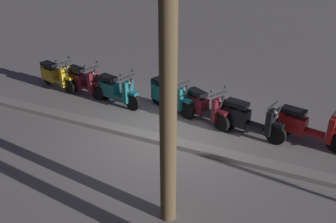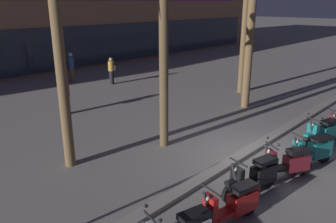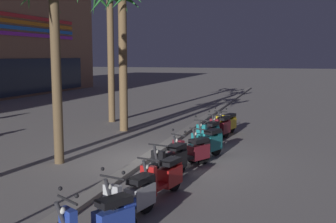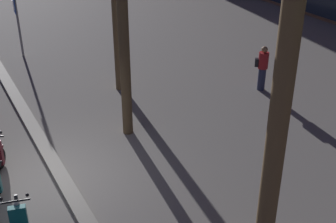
{
  "view_description": "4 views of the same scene",
  "coord_description": "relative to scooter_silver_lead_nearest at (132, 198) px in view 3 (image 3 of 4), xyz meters",
  "views": [
    {
      "loc": [
        -3.38,
        7.51,
        4.86
      ],
      "look_at": [
        -0.19,
        0.59,
        1.02
      ],
      "focal_mm": 38.85,
      "sensor_mm": 36.0,
      "label": 1
    },
    {
      "loc": [
        -8.51,
        -4.32,
        4.53
      ],
      "look_at": [
        -1.4,
        2.38,
        1.31
      ],
      "focal_mm": 35.41,
      "sensor_mm": 36.0,
      "label": 2
    },
    {
      "loc": [
        -11.88,
        -3.94,
        3.2
      ],
      "look_at": [
        1.14,
        0.05,
        1.38
      ],
      "focal_mm": 44.43,
      "sensor_mm": 36.0,
      "label": 3
    },
    {
      "loc": [
        9.35,
        -1.7,
        6.6
      ],
      "look_at": [
        -0.34,
        3.6,
        0.85
      ],
      "focal_mm": 48.51,
      "sensor_mm": 36.0,
      "label": 4
    }
  ],
  "objects": [
    {
      "name": "ground_plane",
      "position": [
        4.64,
        0.99,
        -0.45
      ],
      "size": [
        200.0,
        200.0,
        0.0
      ],
      "primitive_type": "plane",
      "color": "gray"
    },
    {
      "name": "scooter_maroon_tail_end",
      "position": [
        4.18,
        -0.19,
        -0.0
      ],
      "size": [
        1.58,
        0.97,
        1.17
      ],
      "color": "black",
      "rests_on": "ground"
    },
    {
      "name": "scooter_teal_gap_after_mid",
      "position": [
        7.01,
        -0.09,
        0.01
      ],
      "size": [
        1.71,
        0.71,
        1.17
      ],
      "color": "black",
      "rests_on": "ground"
    },
    {
      "name": "scooter_red_far_back",
      "position": [
        1.49,
        -0.17,
        -0.0
      ],
      "size": [
        1.83,
        0.71,
        1.04
      ],
      "color": "black",
      "rests_on": "ground"
    },
    {
      "name": "palm_tree_near_sign",
      "position": [
        9.1,
        4.04,
        4.27
      ],
      "size": [
        1.94,
        1.94,
        6.35
      ],
      "color": "brown",
      "rests_on": "ground"
    },
    {
      "name": "palm_tree_by_mall_entrance",
      "position": [
        11.22,
        5.57,
        4.63
      ],
      "size": [
        2.35,
        2.4,
        6.75
      ],
      "color": "brown",
      "rests_on": "ground"
    },
    {
      "name": "scooter_silver_lead_nearest",
      "position": [
        0.0,
        0.0,
        0.0
      ],
      "size": [
        1.76,
        0.73,
        1.17
      ],
      "color": "black",
      "rests_on": "ground"
    },
    {
      "name": "scooter_black_second_in_line",
      "position": [
        2.9,
        0.07,
        0.01
      ],
      "size": [
        1.82,
        0.72,
        1.04
      ],
      "color": "black",
      "rests_on": "ground"
    },
    {
      "name": "scooter_yellow_mid_rear",
      "position": [
        9.53,
        -0.34,
        -0.0
      ],
      "size": [
        1.75,
        0.77,
        1.17
      ],
      "color": "black",
      "rests_on": "ground"
    },
    {
      "name": "palm_tree_far_corner",
      "position": [
        3.43,
        3.72,
        4.11
      ],
      "size": [
        2.31,
        2.35,
        5.96
      ],
      "color": "brown",
      "rests_on": "ground"
    },
    {
      "name": "scooter_maroon_last_in_row",
      "position": [
        8.39,
        -0.29,
        0.01
      ],
      "size": [
        1.69,
        0.72,
        1.17
      ],
      "color": "black",
      "rests_on": "ground"
    },
    {
      "name": "scooter_teal_mid_centre",
      "position": [
        5.36,
        -0.4,
        0.02
      ],
      "size": [
        1.68,
        0.87,
        1.04
      ],
      "color": "black",
      "rests_on": "ground"
    },
    {
      "name": "curb_strip",
      "position": [
        4.64,
        1.37,
        -0.39
      ],
      "size": [
        60.0,
        0.36,
        0.12
      ],
      "primitive_type": "cube",
      "color": "gray",
      "rests_on": "ground"
    }
  ]
}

